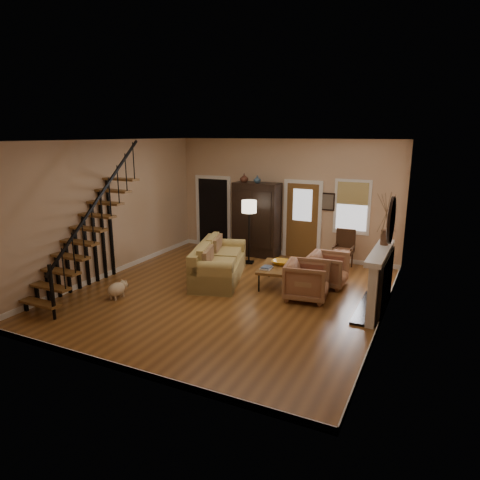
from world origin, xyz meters
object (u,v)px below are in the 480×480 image
at_px(armoire, 257,219).
at_px(floor_lamp, 249,232).
at_px(armchair_left, 307,281).
at_px(coffee_table, 276,275).
at_px(side_chair, 343,250).
at_px(sofa, 219,262).
at_px(armchair_right, 328,270).

height_order(armoire, floor_lamp, armoire).
bearing_deg(armchair_left, coffee_table, 51.39).
bearing_deg(side_chair, sofa, -139.49).
xyz_separation_m(armchair_right, side_chair, (0.02, 1.46, 0.12)).
distance_m(coffee_table, armchair_left, 1.05).
distance_m(armoire, sofa, 2.42).
relative_size(sofa, side_chair, 2.26).
relative_size(sofa, coffee_table, 1.90).
bearing_deg(floor_lamp, sofa, -93.71).
distance_m(armoire, armchair_left, 3.60).
bearing_deg(coffee_table, armchair_right, 23.74).
relative_size(armchair_right, floor_lamp, 0.49).
height_order(sofa, armchair_left, sofa).
distance_m(sofa, floor_lamp, 1.58).
bearing_deg(armchair_left, armoire, 32.91).
bearing_deg(floor_lamp, armchair_left, -39.87).
distance_m(armchair_left, armchair_right, 1.02).
xyz_separation_m(sofa, side_chair, (2.51, 2.14, 0.08)).
height_order(coffee_table, floor_lamp, floor_lamp).
bearing_deg(side_chair, armchair_right, -90.82).
relative_size(sofa, floor_lamp, 1.34).
height_order(sofa, armchair_right, sofa).
bearing_deg(armchair_left, armchair_right, -19.31).
xyz_separation_m(coffee_table, armchair_left, (0.90, -0.52, 0.18)).
bearing_deg(armoire, sofa, -88.96).
relative_size(armchair_left, armchair_right, 1.06).
bearing_deg(armchair_right, floor_lamp, 70.46).
bearing_deg(side_chair, floor_lamp, -165.36).
height_order(armoire, side_chair, armoire).
relative_size(coffee_table, floor_lamp, 0.70).
bearing_deg(floor_lamp, armoire, 99.64).
bearing_deg(armchair_right, armchair_left, 168.64).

